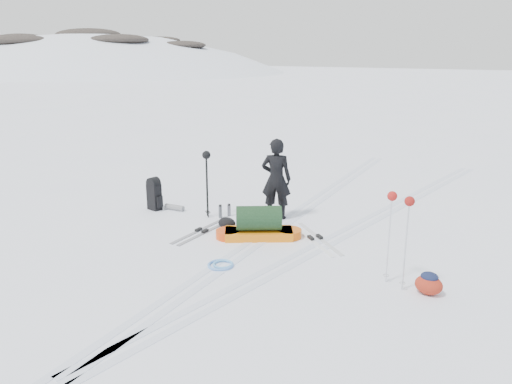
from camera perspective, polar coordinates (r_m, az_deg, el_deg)
ground at (r=9.97m, az=0.17°, el=-5.64°), size 200.00×200.00×0.00m
ski_tracks at (r=10.41m, az=5.60°, el=-4.75°), size 3.38×17.97×0.01m
skier at (r=11.06m, az=2.32°, el=1.49°), size 0.78×0.64×1.82m
pulk_sled at (r=10.07m, az=0.32°, el=-3.89°), size 1.72×1.38×0.67m
expedition_rucksack at (r=12.03m, az=-11.29°, el=-0.32°), size 0.85×0.44×0.79m
ski_poles_black at (r=11.12m, az=-5.68°, el=3.30°), size 0.20×0.19×1.53m
ski_poles_silver at (r=8.03m, az=16.12°, el=-1.93°), size 0.46×0.29×1.54m
touring_skis_grey at (r=10.52m, az=-6.22°, el=-4.49°), size 0.26×1.73×0.06m
touring_skis_white at (r=10.14m, az=6.77°, el=-5.30°), size 1.67×1.42×0.07m
rope_coil at (r=8.89m, az=-3.98°, el=-8.28°), size 0.59×0.59×0.06m
small_daypack at (r=8.31m, az=19.15°, el=-9.85°), size 0.43×0.33×0.37m
thermos_pair at (r=11.36m, az=-3.61°, el=-2.16°), size 0.19×0.32×0.31m
stuff_sack at (r=10.62m, az=-3.34°, el=-3.58°), size 0.44×0.36×0.25m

